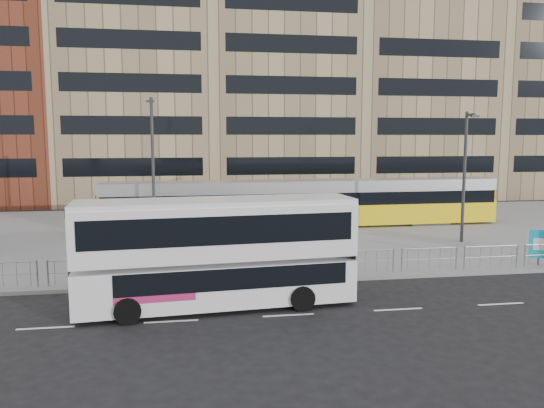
{
  "coord_description": "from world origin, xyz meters",
  "views": [
    {
      "loc": [
        -5.33,
        -21.43,
        6.1
      ],
      "look_at": [
        -1.0,
        6.0,
        2.64
      ],
      "focal_mm": 35.0,
      "sensor_mm": 36.0,
      "label": 1
    }
  ],
  "objects": [
    {
      "name": "pedestrian_barrier",
      "position": [
        2.0,
        0.5,
        0.98
      ],
      "size": [
        32.07,
        0.07,
        1.1
      ],
      "color": "#96999F",
      "rests_on": "plaza"
    },
    {
      "name": "ad_panel",
      "position": [
        10.91,
        0.78,
        1.13
      ],
      "size": [
        0.84,
        0.43,
        1.67
      ],
      "rotation": [
        0.0,
        0.0,
        -0.42
      ],
      "color": "#2D2D30",
      "rests_on": "plaza"
    },
    {
      "name": "ground",
      "position": [
        0.0,
        0.0,
        0.0
      ],
      "size": [
        120.0,
        120.0,
        0.0
      ],
      "primitive_type": "plane",
      "color": "black",
      "rests_on": "ground"
    },
    {
      "name": "building_row",
      "position": [
        1.55,
        34.27,
        12.91
      ],
      "size": [
        70.4,
        18.4,
        31.2
      ],
      "color": "brown",
      "rests_on": "ground"
    },
    {
      "name": "double_decker_bus",
      "position": [
        -4.36,
        -2.67,
        2.13
      ],
      "size": [
        10.01,
        3.09,
        3.94
      ],
      "rotation": [
        0.0,
        0.0,
        0.08
      ],
      "color": "white",
      "rests_on": "ground"
    },
    {
      "name": "lamp_post_east",
      "position": [
        10.21,
        6.59,
        4.24
      ],
      "size": [
        0.45,
        1.04,
        7.44
      ],
      "color": "#2D2D30",
      "rests_on": "plaza"
    },
    {
      "name": "tram",
      "position": [
        2.43,
        13.21,
        1.73
      ],
      "size": [
        26.77,
        3.14,
        3.15
      ],
      "rotation": [
        0.0,
        0.0,
        0.02
      ],
      "color": "yellow",
      "rests_on": "plaza"
    },
    {
      "name": "traffic_light_west",
      "position": [
        -10.18,
        0.5,
        2.12
      ],
      "size": [
        0.23,
        0.25,
        3.1
      ],
      "rotation": [
        0.0,
        0.0,
        0.39
      ],
      "color": "#2D2D30",
      "rests_on": "plaza"
    },
    {
      "name": "plaza",
      "position": [
        0.0,
        12.0,
        0.07
      ],
      "size": [
        64.0,
        24.0,
        0.15
      ],
      "primitive_type": "cube",
      "color": "slate",
      "rests_on": "ground"
    },
    {
      "name": "road_markings",
      "position": [
        1.0,
        -4.0,
        0.01
      ],
      "size": [
        62.0,
        0.12,
        0.01
      ],
      "primitive_type": "cube",
      "color": "white",
      "rests_on": "ground"
    },
    {
      "name": "lamp_post_west",
      "position": [
        -7.39,
        10.44,
        4.68
      ],
      "size": [
        0.45,
        1.04,
        8.32
      ],
      "color": "#2D2D30",
      "rests_on": "plaza"
    },
    {
      "name": "kerb",
      "position": [
        0.0,
        0.05,
        0.07
      ],
      "size": [
        64.0,
        0.25,
        0.17
      ],
      "primitive_type": "cube",
      "color": "gray",
      "rests_on": "ground"
    },
    {
      "name": "pedestrian",
      "position": [
        -4.05,
        1.7,
        1.07
      ],
      "size": [
        0.49,
        0.7,
        1.83
      ],
      "primitive_type": "imported",
      "rotation": [
        0.0,
        0.0,
        1.64
      ],
      "color": "black",
      "rests_on": "plaza"
    }
  ]
}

